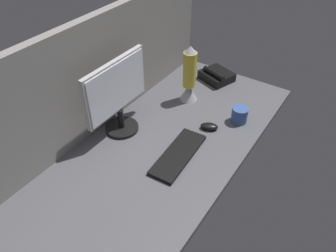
{
  "coord_description": "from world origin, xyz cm",
  "views": [
    {
      "loc": [
        -98.16,
        -72.8,
        115.32
      ],
      "look_at": [
        0.73,
        0.0,
        14.0
      ],
      "focal_mm": 35.24,
      "sensor_mm": 36.0,
      "label": 1
    }
  ],
  "objects": [
    {
      "name": "cubicle_wall_back",
      "position": [
        0.0,
        37.5,
        29.77
      ],
      "size": [
        180.0,
        5.0,
        59.55
      ],
      "color": "gray",
      "rests_on": "ground_plane"
    },
    {
      "name": "keyboard",
      "position": [
        1.29,
        -12.12,
        1.0
      ],
      "size": [
        37.76,
        15.34,
        2.0
      ],
      "primitive_type": "cube",
      "rotation": [
        0.0,
        0.0,
        0.06
      ],
      "color": "black",
      "rests_on": "ground_plane"
    },
    {
      "name": "mouse",
      "position": [
        28.25,
        -14.79,
        1.7
      ],
      "size": [
        9.09,
        11.06,
        3.4
      ],
      "primitive_type": "ellipsoid",
      "rotation": [
        0.0,
        0.0,
        0.43
      ],
      "color": "black",
      "rests_on": "ground_plane"
    },
    {
      "name": "ground_plane",
      "position": [
        0.0,
        0.0,
        -1.5
      ],
      "size": [
        180.0,
        80.0,
        3.0
      ],
      "primitive_type": "cube",
      "color": "#515156"
    },
    {
      "name": "monitor",
      "position": [
        1.81,
        25.13,
        22.62
      ],
      "size": [
        42.27,
        18.0,
        40.77
      ],
      "color": "black",
      "rests_on": "ground_plane"
    },
    {
      "name": "desk_phone",
      "position": [
        75.49,
        5.55,
        3.19
      ],
      "size": [
        22.33,
        23.55,
        8.8
      ],
      "color": "black",
      "rests_on": "ground_plane"
    },
    {
      "name": "mug_ceramic_blue",
      "position": [
        43.45,
        -25.28,
        4.43
      ],
      "size": [
        8.88,
        8.88,
        8.85
      ],
      "color": "#38569E",
      "rests_on": "ground_plane"
    },
    {
      "name": "lava_lamp",
      "position": [
        46.42,
        9.39,
        14.64
      ],
      "size": [
        10.66,
        10.66,
        34.9
      ],
      "color": "#A5A5AD",
      "rests_on": "ground_plane"
    }
  ]
}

